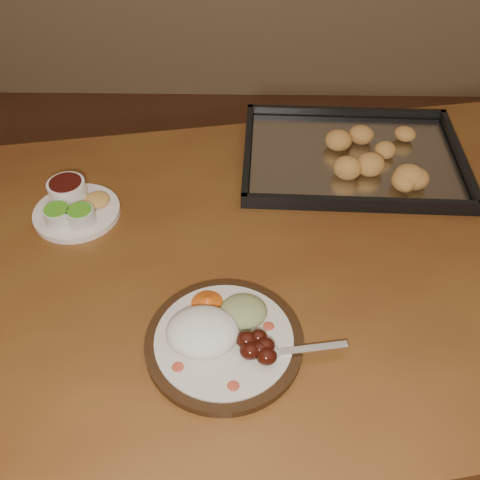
{
  "coord_description": "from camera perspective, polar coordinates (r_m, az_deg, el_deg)",
  "views": [
    {
      "loc": [
        -0.22,
        -0.64,
        1.47
      ],
      "look_at": [
        -0.23,
        0.08,
        0.77
      ],
      "focal_mm": 40.0,
      "sensor_mm": 36.0,
      "label": 1
    }
  ],
  "objects": [
    {
      "name": "ground",
      "position": [
        1.62,
        8.83,
        -22.1
      ],
      "size": [
        4.0,
        4.0,
        0.0
      ],
      "primitive_type": "plane",
      "color": "#56321D",
      "rests_on": "ground"
    },
    {
      "name": "dining_table",
      "position": [
        1.07,
        -1.5,
        -5.54
      ],
      "size": [
        1.64,
        1.16,
        0.75
      ],
      "rotation": [
        0.0,
        0.0,
        0.18
      ],
      "color": "brown",
      "rests_on": "ground"
    },
    {
      "name": "dinner_plate",
      "position": [
        0.86,
        -1.98,
        -10.15
      ],
      "size": [
        0.32,
        0.25,
        0.06
      ],
      "rotation": [
        0.0,
        0.0,
        -0.19
      ],
      "color": "black",
      "rests_on": "dining_table"
    },
    {
      "name": "condiment_saucer",
      "position": [
        1.12,
        -17.33,
        3.49
      ],
      "size": [
        0.17,
        0.17,
        0.06
      ],
      "rotation": [
        0.0,
        0.0,
        0.28
      ],
      "color": "white",
      "rests_on": "dining_table"
    },
    {
      "name": "baking_tray",
      "position": [
        1.25,
        11.9,
        8.86
      ],
      "size": [
        0.5,
        0.37,
        0.05
      ],
      "rotation": [
        0.0,
        0.0,
        -0.03
      ],
      "color": "black",
      "rests_on": "dining_table"
    }
  ]
}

